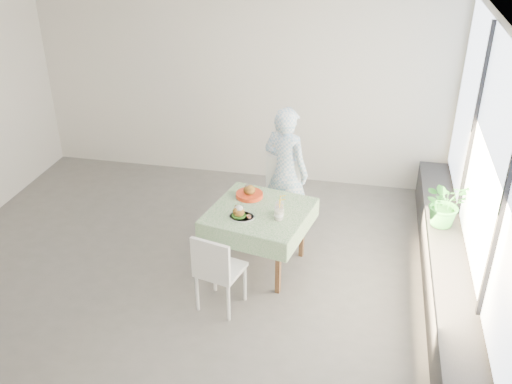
% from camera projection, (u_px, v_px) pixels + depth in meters
% --- Properties ---
extents(floor, '(6.00, 6.00, 0.00)m').
position_uv_depth(floor, '(192.00, 266.00, 6.61)').
color(floor, '#585553').
rests_on(floor, ground).
extents(ceiling, '(6.00, 6.00, 0.00)m').
position_uv_depth(ceiling, '(176.00, 20.00, 5.29)').
color(ceiling, white).
rests_on(ceiling, ground).
extents(wall_back, '(6.00, 0.02, 2.80)m').
position_uv_depth(wall_back, '(240.00, 85.00, 8.11)').
color(wall_back, silver).
rests_on(wall_back, ground).
extents(wall_front, '(6.00, 0.02, 2.80)m').
position_uv_depth(wall_front, '(68.00, 310.00, 3.79)').
color(wall_front, silver).
rests_on(wall_front, ground).
extents(wall_right, '(0.02, 5.00, 2.80)m').
position_uv_depth(wall_right, '(487.00, 184.00, 5.41)').
color(wall_right, silver).
rests_on(wall_right, ground).
extents(window_pane, '(0.01, 4.80, 2.18)m').
position_uv_depth(window_pane, '(489.00, 160.00, 5.30)').
color(window_pane, '#D1E0F9').
rests_on(window_pane, ground).
extents(window_ledge, '(0.40, 4.80, 0.50)m').
position_uv_depth(window_ledge, '(446.00, 279.00, 5.99)').
color(window_ledge, black).
rests_on(window_ledge, ground).
extents(cafe_table, '(1.23, 1.23, 0.74)m').
position_uv_depth(cafe_table, '(259.00, 232.00, 6.42)').
color(cafe_table, brown).
rests_on(cafe_table, ground).
extents(chair_far, '(0.59, 0.59, 0.99)m').
position_uv_depth(chair_far, '(275.00, 215.00, 7.05)').
color(chair_far, white).
rests_on(chair_far, ground).
extents(chair_near, '(0.51, 0.51, 0.90)m').
position_uv_depth(chair_near, '(220.00, 284.00, 5.86)').
color(chair_near, white).
rests_on(chair_near, ground).
extents(diner, '(0.71, 0.60, 1.65)m').
position_uv_depth(diner, '(286.00, 171.00, 6.94)').
color(diner, '#87B5D8').
rests_on(diner, ground).
extents(main_dish, '(0.28, 0.28, 0.14)m').
position_uv_depth(main_dish, '(240.00, 214.00, 6.12)').
color(main_dish, white).
rests_on(main_dish, cafe_table).
extents(juice_cup_orange, '(0.10, 0.10, 0.27)m').
position_uv_depth(juice_cup_orange, '(279.00, 209.00, 6.18)').
color(juice_cup_orange, white).
rests_on(juice_cup_orange, cafe_table).
extents(juice_cup_lemonade, '(0.10, 0.10, 0.29)m').
position_uv_depth(juice_cup_lemonade, '(279.00, 214.00, 6.08)').
color(juice_cup_lemonade, white).
rests_on(juice_cup_lemonade, cafe_table).
extents(second_dish, '(0.31, 0.31, 0.15)m').
position_uv_depth(second_dish, '(249.00, 193.00, 6.53)').
color(second_dish, red).
rests_on(second_dish, cafe_table).
extents(potted_plant, '(0.63, 0.59, 0.55)m').
position_uv_depth(potted_plant, '(446.00, 203.00, 6.35)').
color(potted_plant, '#277634').
rests_on(potted_plant, window_ledge).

